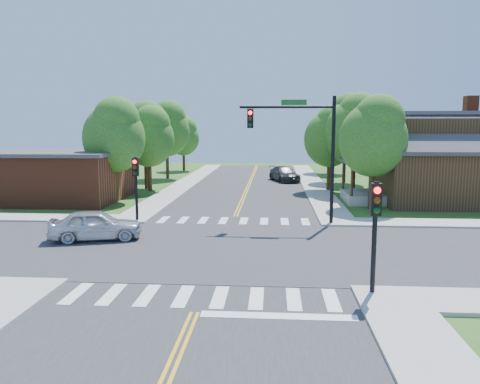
# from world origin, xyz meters

# --- Properties ---
(ground) EXTENTS (100.00, 100.00, 0.00)m
(ground) POSITION_xyz_m (0.00, 0.00, 0.00)
(ground) COLOR #29541A
(ground) RESTS_ON ground
(road_ns) EXTENTS (10.00, 90.00, 0.04)m
(road_ns) POSITION_xyz_m (0.00, 0.00, 0.02)
(road_ns) COLOR #2D2D30
(road_ns) RESTS_ON ground
(road_ew) EXTENTS (90.00, 10.00, 0.04)m
(road_ew) POSITION_xyz_m (0.00, 0.00, 0.03)
(road_ew) COLOR #2D2D30
(road_ew) RESTS_ON ground
(intersection_patch) EXTENTS (10.20, 10.20, 0.06)m
(intersection_patch) POSITION_xyz_m (0.00, 0.00, 0.00)
(intersection_patch) COLOR #2D2D30
(intersection_patch) RESTS_ON ground
(sidewalk_ne) EXTENTS (40.00, 40.00, 0.14)m
(sidewalk_ne) POSITION_xyz_m (15.82, 15.82, 0.07)
(sidewalk_ne) COLOR #9E9B93
(sidewalk_ne) RESTS_ON ground
(sidewalk_nw) EXTENTS (40.00, 40.00, 0.14)m
(sidewalk_nw) POSITION_xyz_m (-15.82, 15.82, 0.07)
(sidewalk_nw) COLOR #9E9B93
(sidewalk_nw) RESTS_ON ground
(crosswalk_north) EXTENTS (8.85, 2.00, 0.01)m
(crosswalk_north) POSITION_xyz_m (0.00, 6.20, 0.05)
(crosswalk_north) COLOR white
(crosswalk_north) RESTS_ON ground
(crosswalk_south) EXTENTS (8.85, 2.00, 0.01)m
(crosswalk_south) POSITION_xyz_m (0.00, -6.20, 0.05)
(crosswalk_south) COLOR white
(crosswalk_south) RESTS_ON ground
(centerline) EXTENTS (0.30, 90.00, 0.01)m
(centerline) POSITION_xyz_m (0.00, 0.00, 0.05)
(centerline) COLOR yellow
(centerline) RESTS_ON ground
(stop_bar) EXTENTS (4.60, 0.45, 0.09)m
(stop_bar) POSITION_xyz_m (2.50, -7.60, 0.00)
(stop_bar) COLOR white
(stop_bar) RESTS_ON ground
(signal_mast_ne) EXTENTS (5.30, 0.42, 7.20)m
(signal_mast_ne) POSITION_xyz_m (3.91, 5.59, 4.85)
(signal_mast_ne) COLOR black
(signal_mast_ne) RESTS_ON ground
(signal_pole_se) EXTENTS (0.34, 0.42, 3.80)m
(signal_pole_se) POSITION_xyz_m (5.60, -5.62, 2.66)
(signal_pole_se) COLOR black
(signal_pole_se) RESTS_ON ground
(signal_pole_nw) EXTENTS (0.34, 0.42, 3.80)m
(signal_pole_nw) POSITION_xyz_m (-5.60, 5.58, 2.66)
(signal_pole_nw) COLOR black
(signal_pole_nw) RESTS_ON ground
(house_ne) EXTENTS (13.05, 8.80, 7.11)m
(house_ne) POSITION_xyz_m (15.11, 14.23, 3.33)
(house_ne) COLOR #341F12
(house_ne) RESTS_ON ground
(building_nw) EXTENTS (10.40, 8.40, 3.73)m
(building_nw) POSITION_xyz_m (-14.20, 13.20, 1.88)
(building_nw) COLOR brown
(building_nw) RESTS_ON ground
(tree_e_a) EXTENTS (4.50, 4.28, 7.66)m
(tree_e_a) POSITION_xyz_m (8.98, 11.07, 5.02)
(tree_e_a) COLOR #382314
(tree_e_a) RESTS_ON ground
(tree_e_b) EXTENTS (4.85, 4.61, 8.24)m
(tree_e_b) POSITION_xyz_m (8.92, 17.80, 5.40)
(tree_e_b) COLOR #382314
(tree_e_b) RESTS_ON ground
(tree_e_c) EXTENTS (5.15, 4.89, 8.76)m
(tree_e_c) POSITION_xyz_m (9.34, 25.74, 5.74)
(tree_e_c) COLOR #382314
(tree_e_c) RESTS_ON ground
(tree_e_d) EXTENTS (4.87, 4.63, 8.29)m
(tree_e_d) POSITION_xyz_m (9.21, 35.12, 5.43)
(tree_e_d) COLOR #382314
(tree_e_d) RESTS_ON ground
(tree_w_a) EXTENTS (4.53, 4.30, 7.69)m
(tree_w_a) POSITION_xyz_m (-9.25, 12.82, 5.04)
(tree_w_a) COLOR #382314
(tree_w_a) RESTS_ON ground
(tree_w_b) EXTENTS (4.58, 4.36, 7.79)m
(tree_w_b) POSITION_xyz_m (-8.95, 20.11, 5.11)
(tree_w_b) COLOR #382314
(tree_w_b) RESTS_ON ground
(tree_w_c) EXTENTS (4.87, 4.63, 8.28)m
(tree_w_c) POSITION_xyz_m (-8.91, 28.43, 5.43)
(tree_w_c) COLOR #382314
(tree_w_c) RESTS_ON ground
(tree_w_d) EXTENTS (3.95, 3.75, 6.71)m
(tree_w_d) POSITION_xyz_m (-8.84, 37.27, 4.39)
(tree_w_d) COLOR #382314
(tree_w_d) RESTS_ON ground
(tree_house) EXTENTS (4.32, 4.11, 7.35)m
(tree_house) POSITION_xyz_m (7.12, 19.50, 4.81)
(tree_house) COLOR #382314
(tree_house) RESTS_ON ground
(tree_bldg) EXTENTS (4.32, 4.11, 7.35)m
(tree_bldg) POSITION_xyz_m (-8.21, 18.62, 4.81)
(tree_bldg) COLOR #382314
(tree_bldg) RESTS_ON ground
(car_silver) EXTENTS (4.01, 5.29, 1.49)m
(car_silver) POSITION_xyz_m (-6.33, 1.12, 0.75)
(car_silver) COLOR silver
(car_silver) RESTS_ON ground
(car_dgrey) EXTENTS (5.07, 6.23, 1.45)m
(car_dgrey) POSITION_xyz_m (3.42, 26.51, 0.73)
(car_dgrey) COLOR #2B2E30
(car_dgrey) RESTS_ON ground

